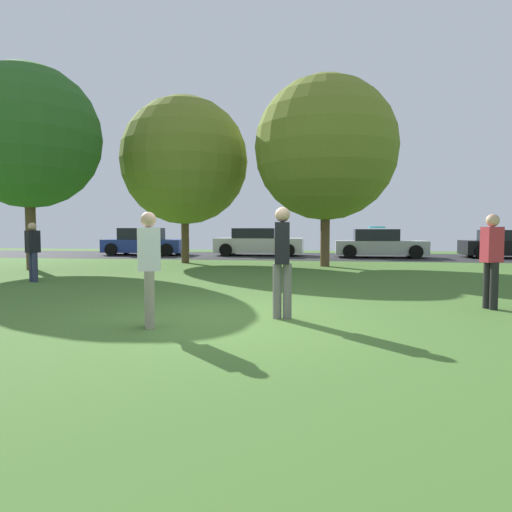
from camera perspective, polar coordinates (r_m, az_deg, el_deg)
name	(u,v)px	position (r m, az deg, el deg)	size (l,w,h in m)	color
ground_plane	(231,318)	(7.42, -3.11, -7.68)	(44.00, 44.00, 0.00)	#47702D
road_strip	(296,256)	(23.22, 4.91, -0.02)	(44.00, 6.40, 0.01)	#28282B
birch_tree_lone	(28,137)	(17.76, -26.29, 13.05)	(4.80, 4.80, 6.90)	brown
oak_tree_center	(326,149)	(17.55, 8.60, 12.95)	(5.24, 5.24, 6.95)	brown
maple_tree_near	(184,161)	(19.19, -8.81, 11.50)	(5.10, 5.10, 6.67)	brown
person_thrower	(149,264)	(6.81, -13.05, -0.97)	(0.38, 0.33, 1.67)	gray
person_catcher	(492,257)	(9.13, 27.04, -0.08)	(0.38, 0.33, 1.68)	black
person_bystander	(33,250)	(13.57, -25.80, 0.72)	(0.34, 0.39, 1.57)	#2D334C
person_walking	(282,257)	(7.29, 3.26, -0.09)	(0.30, 0.33, 1.76)	slate
frisbee_disc	(377,227)	(7.79, 14.67, 3.45)	(0.38, 0.38, 0.03)	#2DB2E0
parked_car_blue	(145,243)	(24.90, -13.58, 1.60)	(4.20, 2.03, 1.41)	#233893
parked_car_white	(258,243)	(23.76, 0.30, 1.63)	(4.47, 2.05, 1.40)	white
parked_car_silver	(379,244)	(22.98, 14.93, 1.38)	(4.24, 2.04, 1.36)	#B7B7BC
parked_car_black	(508,245)	(24.87, 28.59, 1.19)	(4.15, 1.99, 1.32)	black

